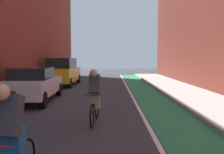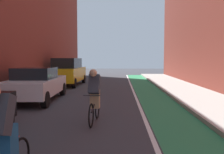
# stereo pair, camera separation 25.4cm
# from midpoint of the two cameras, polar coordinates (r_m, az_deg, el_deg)

# --- Properties ---
(ground_plane) EXTENTS (81.72, 81.72, 0.00)m
(ground_plane) POSITION_cam_midpoint_polar(r_m,az_deg,el_deg) (9.16, -6.59, -7.87)
(ground_plane) COLOR #38383D
(bike_lane_paint) EXTENTS (1.60, 37.15, 0.00)m
(bike_lane_paint) POSITION_cam_midpoint_polar(r_m,az_deg,el_deg) (11.21, 9.47, -5.67)
(bike_lane_paint) COLOR #2D8451
(bike_lane_paint) RESTS_ON ground
(lane_divider_stripe) EXTENTS (0.12, 37.15, 0.00)m
(lane_divider_stripe) POSITION_cam_midpoint_polar(r_m,az_deg,el_deg) (11.10, 4.86, -5.73)
(lane_divider_stripe) COLOR white
(lane_divider_stripe) RESTS_ON ground
(sidewalk_right) EXTENTS (2.71, 37.15, 0.14)m
(sidewalk_right) POSITION_cam_midpoint_polar(r_m,az_deg,el_deg) (11.74, 19.96, -5.08)
(sidewalk_right) COLOR #A8A59E
(sidewalk_right) RESTS_ON ground
(parked_sedan_white) EXTENTS (2.00, 4.51, 1.53)m
(parked_sedan_white) POSITION_cam_midpoint_polar(r_m,az_deg,el_deg) (11.62, -18.34, -1.58)
(parked_sedan_white) COLOR silver
(parked_sedan_white) RESTS_ON ground
(parked_suv_yellow_cab) EXTENTS (1.96, 4.75, 1.98)m
(parked_suv_yellow_cab) POSITION_cam_midpoint_polar(r_m,az_deg,el_deg) (18.09, -11.62, 1.27)
(parked_suv_yellow_cab) COLOR yellow
(parked_suv_yellow_cab) RESTS_ON ground
(cyclist_mid) EXTENTS (0.48, 1.68, 1.60)m
(cyclist_mid) POSITION_cam_midpoint_polar(r_m,az_deg,el_deg) (3.80, -24.35, -13.05)
(cyclist_mid) COLOR black
(cyclist_mid) RESTS_ON ground
(cyclist_trailing) EXTENTS (0.48, 1.73, 1.62)m
(cyclist_trailing) POSITION_cam_midpoint_polar(r_m,az_deg,el_deg) (7.33, -4.91, -4.14)
(cyclist_trailing) COLOR black
(cyclist_trailing) RESTS_ON ground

